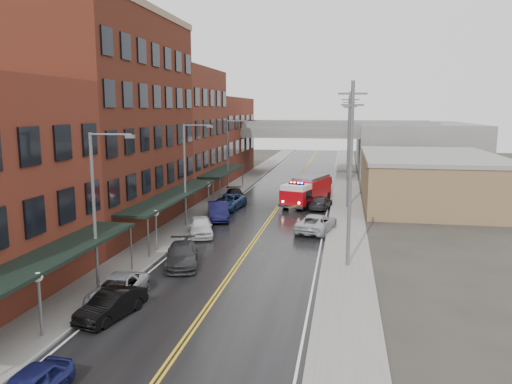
{
  "coord_description": "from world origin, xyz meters",
  "views": [
    {
      "loc": [
        6.83,
        -17.1,
        10.23
      ],
      "look_at": [
        -0.85,
        25.79,
        3.0
      ],
      "focal_mm": 35.0,
      "sensor_mm": 36.0,
      "label": 1
    }
  ],
  "objects": [
    {
      "name": "curb_left",
      "position": [
        -5.65,
        30.0,
        0.07
      ],
      "size": [
        0.3,
        160.0,
        0.15
      ],
      "primitive_type": "cube",
      "color": "gray",
      "rests_on": "ground"
    },
    {
      "name": "utility_pole_2",
      "position": [
        7.2,
        55.0,
        6.31
      ],
      "size": [
        1.8,
        0.24,
        12.0
      ],
      "color": "#59595B",
      "rests_on": "ground"
    },
    {
      "name": "awning_0",
      "position": [
        -7.49,
        4.0,
        2.99
      ],
      "size": [
        2.6,
        16.0,
        3.09
      ],
      "color": "black",
      "rests_on": "ground"
    },
    {
      "name": "overpass",
      "position": [
        0.0,
        62.0,
        5.99
      ],
      "size": [
        40.0,
        10.0,
        7.5
      ],
      "color": "slate",
      "rests_on": "ground"
    },
    {
      "name": "right_far_block",
      "position": [
        18.0,
        70.0,
        4.0
      ],
      "size": [
        18.0,
        30.0,
        8.0
      ],
      "primitive_type": "cube",
      "color": "slate",
      "rests_on": "ground"
    },
    {
      "name": "parked_car_left_7",
      "position": [
        -5.0,
        35.98,
        0.75
      ],
      "size": [
        3.52,
        5.54,
        1.49
      ],
      "primitive_type": "imported",
      "rotation": [
        0.0,
        0.0,
        0.3
      ],
      "color": "black",
      "rests_on": "ground"
    },
    {
      "name": "brick_building_c",
      "position": [
        -13.3,
        40.5,
        7.5
      ],
      "size": [
        9.0,
        15.0,
        15.0
      ],
      "primitive_type": "cube",
      "color": "maroon",
      "rests_on": "ground"
    },
    {
      "name": "parked_car_right_0",
      "position": [
        4.62,
        24.21,
        0.76
      ],
      "size": [
        3.68,
        5.9,
        1.52
      ],
      "primitive_type": "imported",
      "rotation": [
        0.0,
        0.0,
        2.92
      ],
      "color": "#AEB2B6",
      "rests_on": "ground"
    },
    {
      "name": "parked_car_left_1",
      "position": [
        -4.36,
        4.7,
        0.68
      ],
      "size": [
        2.38,
        4.36,
        1.36
      ],
      "primitive_type": "imported",
      "rotation": [
        0.0,
        0.0,
        -0.24
      ],
      "color": "black",
      "rests_on": "ground"
    },
    {
      "name": "parked_car_left_5",
      "position": [
        -4.7,
        27.2,
        0.84
      ],
      "size": [
        3.25,
        5.37,
        1.67
      ],
      "primitive_type": "imported",
      "rotation": [
        0.0,
        0.0,
        0.31
      ],
      "color": "black",
      "rests_on": "ground"
    },
    {
      "name": "utility_pole_0",
      "position": [
        7.2,
        15.0,
        6.31
      ],
      "size": [
        1.8,
        0.24,
        12.0
      ],
      "color": "#59595B",
      "rests_on": "ground"
    },
    {
      "name": "awning_1",
      "position": [
        -7.49,
        23.0,
        2.99
      ],
      "size": [
        2.6,
        18.0,
        3.09
      ],
      "color": "black",
      "rests_on": "ground"
    },
    {
      "name": "parked_car_right_2",
      "position": [
        3.6,
        46.2,
        0.68
      ],
      "size": [
        2.79,
        4.32,
        1.37
      ],
      "primitive_type": "imported",
      "rotation": [
        0.0,
        0.0,
        2.82
      ],
      "color": "silver",
      "rests_on": "ground"
    },
    {
      "name": "street_lamp_2",
      "position": [
        -6.55,
        40.0,
        5.19
      ],
      "size": [
        2.64,
        0.22,
        9.0
      ],
      "color": "#59595B",
      "rests_on": "ground"
    },
    {
      "name": "sidewalk_left",
      "position": [
        -7.3,
        30.0,
        0.07
      ],
      "size": [
        3.0,
        160.0,
        0.15
      ],
      "primitive_type": "cube",
      "color": "slate",
      "rests_on": "ground"
    },
    {
      "name": "globe_lamp_0",
      "position": [
        -6.4,
        2.0,
        2.31
      ],
      "size": [
        0.44,
        0.44,
        3.12
      ],
      "color": "#59595B",
      "rests_on": "ground"
    },
    {
      "name": "brick_building_far",
      "position": [
        -13.3,
        58.0,
        6.0
      ],
      "size": [
        9.0,
        20.0,
        12.0
      ],
      "primitive_type": "cube",
      "color": "brown",
      "rests_on": "ground"
    },
    {
      "name": "parked_car_left_3",
      "position": [
        -3.6,
        13.33,
        0.73
      ],
      "size": [
        3.36,
        5.42,
        1.46
      ],
      "primitive_type": "imported",
      "rotation": [
        0.0,
        0.0,
        0.28
      ],
      "color": "#29292B",
      "rests_on": "ground"
    },
    {
      "name": "globe_lamp_1",
      "position": [
        -6.4,
        16.0,
        2.31
      ],
      "size": [
        0.44,
        0.44,
        3.12
      ],
      "color": "#59595B",
      "rests_on": "ground"
    },
    {
      "name": "sidewalk_right",
      "position": [
        7.3,
        30.0,
        0.07
      ],
      "size": [
        3.0,
        160.0,
        0.15
      ],
      "primitive_type": "cube",
      "color": "slate",
      "rests_on": "ground"
    },
    {
      "name": "curb_right",
      "position": [
        5.65,
        30.0,
        0.07
      ],
      "size": [
        0.3,
        160.0,
        0.15
      ],
      "primitive_type": "cube",
      "color": "gray",
      "rests_on": "ground"
    },
    {
      "name": "parked_car_right_1",
      "position": [
        4.47,
        34.2,
        0.67
      ],
      "size": [
        2.54,
        4.86,
        1.34
      ],
      "primitive_type": "imported",
      "rotation": [
        0.0,
        0.0,
        3.0
      ],
      "color": "#252528",
      "rests_on": "ground"
    },
    {
      "name": "parked_car_left_2",
      "position": [
        -5.0,
        6.74,
        0.67
      ],
      "size": [
        2.48,
        4.95,
        1.35
      ],
      "primitive_type": "imported",
      "rotation": [
        0.0,
        0.0,
        0.05
      ],
      "color": "gray",
      "rests_on": "ground"
    },
    {
      "name": "brick_building_b",
      "position": [
        -13.3,
        23.0,
        9.0
      ],
      "size": [
        9.0,
        20.0,
        18.0
      ],
      "primitive_type": "cube",
      "color": "#512315",
      "rests_on": "ground"
    },
    {
      "name": "parked_car_left_4",
      "position": [
        -4.63,
        21.2,
        0.79
      ],
      "size": [
        3.22,
        4.98,
        1.58
      ],
      "primitive_type": "imported",
      "rotation": [
        0.0,
        0.0,
        0.32
      ],
      "color": "silver",
      "rests_on": "ground"
    },
    {
      "name": "street_lamp_1",
      "position": [
        -6.55,
        24.0,
        5.19
      ],
      "size": [
        2.64,
        0.22,
        9.0
      ],
      "color": "#59595B",
      "rests_on": "ground"
    },
    {
      "name": "road",
      "position": [
        0.0,
        30.0,
        0.01
      ],
      "size": [
        11.0,
        160.0,
        0.02
      ],
      "primitive_type": "cube",
      "color": "black",
      "rests_on": "ground"
    },
    {
      "name": "ground",
      "position": [
        0.0,
        0.0,
        0.0
      ],
      "size": [
        220.0,
        220.0,
        0.0
      ],
      "primitive_type": "plane",
      "color": "#2D2B26",
      "rests_on": "ground"
    },
    {
      "name": "globe_lamp_2",
      "position": [
        -6.4,
        30.0,
        2.31
      ],
      "size": [
        0.44,
        0.44,
        3.12
      ],
      "color": "#59595B",
      "rests_on": "ground"
    },
    {
      "name": "fire_truck",
      "position": [
        2.86,
        36.06,
        1.65
      ],
      "size": [
        5.24,
        8.73,
        3.04
      ],
      "rotation": [
        0.0,
        0.0,
        -0.31
      ],
      "color": "#B40810",
      "rests_on": "ground"
    },
    {
      "name": "tan_building",
      "position": [
        16.0,
        40.0,
        2.5
      ],
      "size": [
        14.0,
        22.0,
        5.0
      ],
      "primitive_type": "cube",
      "color": "olive",
      "rests_on": "ground"
    },
    {
      "name": "street_lamp_0",
      "position": [
        -6.55,
        8.0,
        5.19
      ],
      "size": [
        2.64,
        0.22,
        9.0
      ],
      "color": "#59595B",
      "rests_on": "ground"
    },
    {
      "name": "utility_pole_1",
      "position": [
        7.2,
        35.0,
        6.31
      ],
      "size": [
        1.8,
        0.24,
        12.0
      ],
      "color": "#59595B",
      "rests_on": "ground"
    },
    {
      "name": "awning_2",
      "position": [
        -7.49,
        40.5,
        2.99
      ],
      "size": [
        2.6,
        13.0,
        3.09
      ],
      "color": "black",
      "rests_on": "ground"
    },
    {
      "name": "parked_car_left_6",
      "position": [
        -4.95,
        32.25,
        0.78
      ],
      "size": [
        3.17,
        5.86,
        1.56
      ],
      "primitive_type": "imported",
      "rotation": [
        0.0,
        0.0,
        -0.11
      ],
      "color": "navy",
      "rests_on": "ground"
    },
    {
      "name": "parked_car_right_3",
      "position": [
        3.81,
        49.34,
        0.76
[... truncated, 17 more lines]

